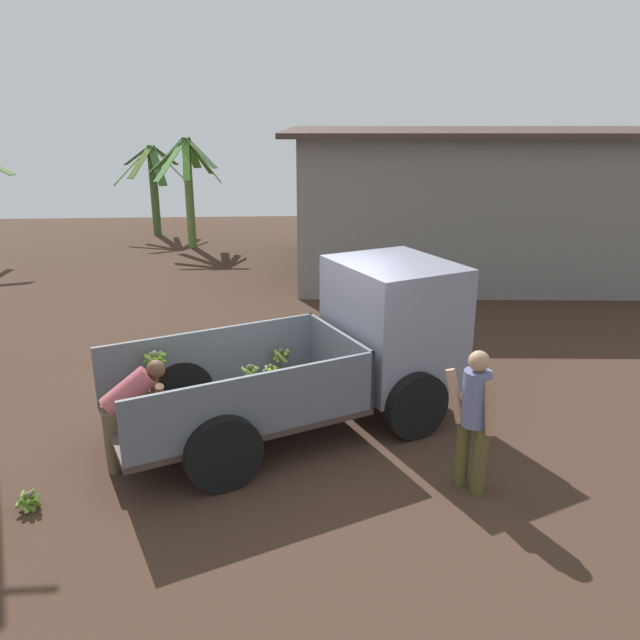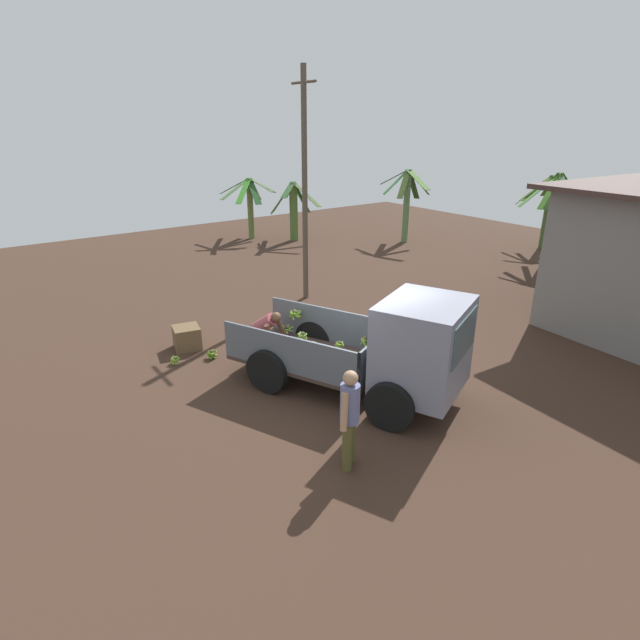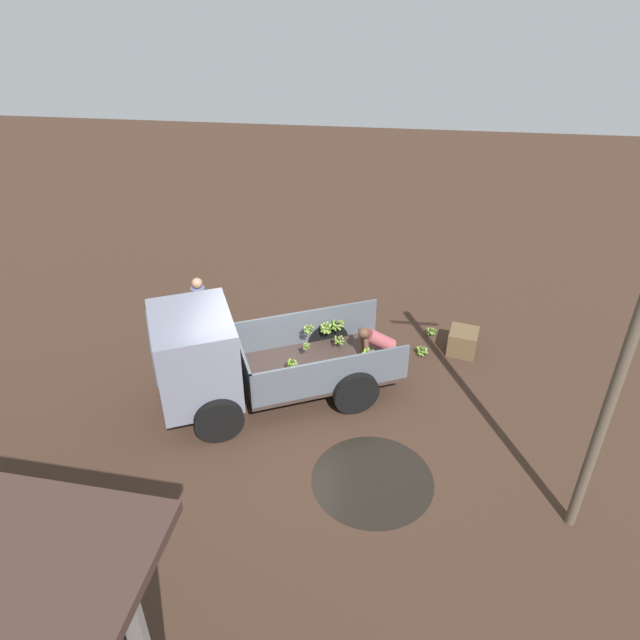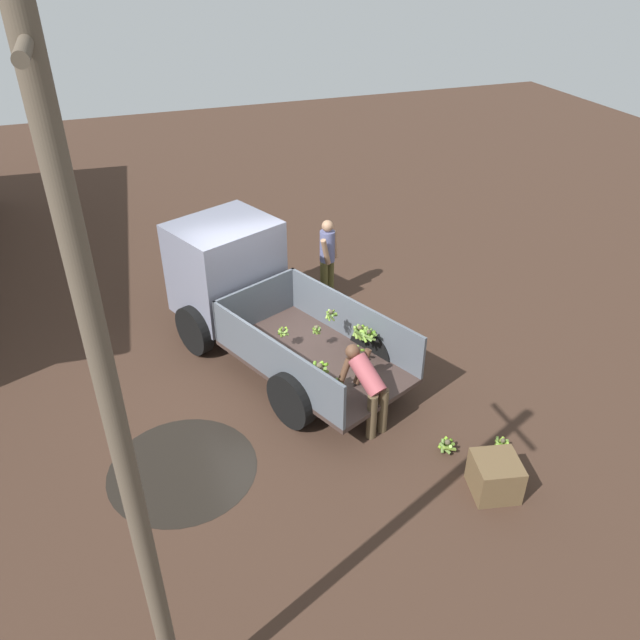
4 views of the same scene
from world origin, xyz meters
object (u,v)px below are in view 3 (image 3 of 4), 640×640
object	(u,v)px
person_foreground_visitor	(200,308)
banana_bunch_on_ground_0	(422,351)
banana_bunch_on_ground_1	(431,331)
wooden_crate_0	(463,341)
utility_pole	(627,354)
cargo_truck	(223,359)
person_worker_loading	(380,348)

from	to	relation	value
person_foreground_visitor	banana_bunch_on_ground_0	distance (m)	4.83
banana_bunch_on_ground_1	wooden_crate_0	size ratio (longest dim) A/B	0.41
person_foreground_visitor	wooden_crate_0	distance (m)	5.67
person_foreground_visitor	utility_pole	bearing A→B (deg)	-67.17
cargo_truck	person_worker_loading	bearing A→B (deg)	178.02
cargo_truck	banana_bunch_on_ground_0	size ratio (longest dim) A/B	18.24
utility_pole	person_worker_loading	distance (m)	5.17
cargo_truck	banana_bunch_on_ground_1	world-z (taller)	cargo_truck
person_worker_loading	banana_bunch_on_ground_1	world-z (taller)	person_worker_loading
cargo_truck	wooden_crate_0	xyz separation A→B (m)	(-4.65, -2.23, -0.82)
person_worker_loading	banana_bunch_on_ground_0	size ratio (longest dim) A/B	4.79
person_worker_loading	banana_bunch_on_ground_0	world-z (taller)	person_worker_loading
cargo_truck	banana_bunch_on_ground_1	size ratio (longest dim) A/B	19.99
utility_pole	cargo_truck	bearing A→B (deg)	-19.54
cargo_truck	person_foreground_visitor	bearing A→B (deg)	-86.70
banana_bunch_on_ground_1	wooden_crate_0	xyz separation A→B (m)	(-0.64, 0.56, 0.16)
banana_bunch_on_ground_0	person_worker_loading	bearing A→B (deg)	44.05
banana_bunch_on_ground_1	cargo_truck	bearing A→B (deg)	34.80
cargo_truck	banana_bunch_on_ground_1	xyz separation A→B (m)	(-4.02, -2.79, -0.99)
utility_pole	wooden_crate_0	xyz separation A→B (m)	(1.35, -4.36, -3.03)
person_worker_loading	banana_bunch_on_ground_1	bearing A→B (deg)	-143.14
banana_bunch_on_ground_1	wooden_crate_0	bearing A→B (deg)	138.66
person_foreground_visitor	banana_bunch_on_ground_1	xyz separation A→B (m)	(-4.98, -0.87, -0.81)
person_foreground_visitor	person_worker_loading	xyz separation A→B (m)	(-3.86, 0.79, -0.15)
person_foreground_visitor	banana_bunch_on_ground_1	bearing A→B (deg)	-27.12
banana_bunch_on_ground_0	wooden_crate_0	size ratio (longest dim) A/B	0.45
person_worker_loading	cargo_truck	bearing A→B (deg)	2.50
banana_bunch_on_ground_0	wooden_crate_0	xyz separation A→B (m)	(-0.86, -0.22, 0.15)
utility_pole	wooden_crate_0	bearing A→B (deg)	-72.84
utility_pole	person_worker_loading	xyz separation A→B (m)	(3.11, -3.27, -2.53)
wooden_crate_0	banana_bunch_on_ground_1	bearing A→B (deg)	-41.34
banana_bunch_on_ground_0	utility_pole	bearing A→B (deg)	118.03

